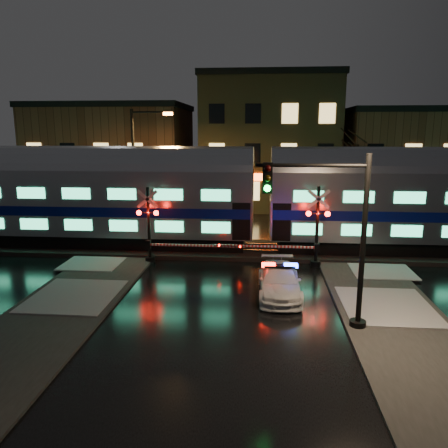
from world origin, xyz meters
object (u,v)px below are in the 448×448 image
Objects in this scene: crossing_signal_left at (155,232)px; streetlight at (138,164)px; police_car at (279,281)px; crossing_signal_right at (310,234)px; traffic_light at (335,239)px.

streetlight reaches higher than crossing_signal_left.
crossing_signal_right reaches higher than police_car.
crossing_signal_right is 8.17m from crossing_signal_left.
traffic_light is (8.18, -7.28, 1.64)m from crossing_signal_left.
traffic_light is 17.78m from streetlight.
crossing_signal_left is 0.69× the size of streetlight.
traffic_light is at bearing -52.09° from streetlight.
crossing_signal_left is (-6.46, 4.13, 1.07)m from police_car.
crossing_signal_left is at bearing 131.02° from traffic_light.
crossing_signal_right is 1.03× the size of crossing_signal_left.
crossing_signal_right is 0.72× the size of streetlight.
police_car is 4.50m from traffic_light.
traffic_light is at bearing -89.90° from crossing_signal_right.
traffic_light reaches higher than police_car.
crossing_signal_right is (1.71, 4.13, 1.13)m from police_car.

